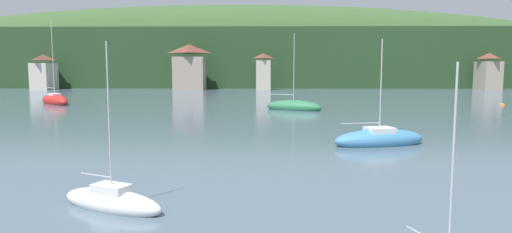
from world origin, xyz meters
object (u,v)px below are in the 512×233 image
Objects in this scene: shore_building_westcentral at (189,68)px; sailboat_far_1 at (294,107)px; sailboat_far_3 at (55,100)px; shore_building_eastcentral at (488,72)px; shore_building_west at (44,73)px; sailboat_near_5 at (112,201)px; mooring_buoy_near at (502,105)px; sailboat_mid_6 at (379,139)px; shore_building_central at (263,72)px.

sailboat_far_1 is at bearing -66.93° from shore_building_westcentral.
shore_building_eastcentral is at bearing 73.96° from sailboat_far_3.
shore_building_west is at bearing 163.68° from sailboat_far_1.
mooring_buoy_near is at bearing 75.29° from sailboat_near_5.
sailboat_mid_6 is 38.38m from mooring_buoy_near.
mooring_buoy_near is (35.99, 43.45, -0.25)m from sailboat_near_5.
shore_building_eastcentral is 1.15× the size of sailboat_mid_6.
sailboat_near_5 is at bearing -122.67° from shore_building_eastcentral.
mooring_buoy_near is at bearing -26.77° from shore_building_west.
sailboat_far_3 is at bearing 178.96° from mooring_buoy_near.
shore_building_westcentral is at bearing 139.74° from mooring_buoy_near.
mooring_buoy_near is at bearing 45.85° from sailboat_far_3.
sailboat_mid_6 is (24.12, -70.67, -4.48)m from shore_building_westcentral.
mooring_buoy_near is at bearing -113.76° from shore_building_eastcentral.
sailboat_far_1 reaches higher than shore_building_west.
sailboat_near_5 is at bearing -62.18° from shore_building_west.
shore_building_eastcentral is 99.71m from sailboat_near_5.
shore_building_eastcentral is at bearing 66.24° from mooring_buoy_near.
shore_building_west is at bearing 165.05° from sailboat_far_3.
sailboat_far_1 is at bearing -133.70° from shore_building_eastcentral.
shore_building_westcentral is 74.81m from sailboat_mid_6.
shore_building_west is 0.98× the size of shore_building_central.
shore_building_central is 47.32m from sailboat_far_3.
sailboat_far_3 reaches higher than sailboat_mid_6.
sailboat_far_3 is 1.91× the size of sailboat_near_5.
mooring_buoy_near is at bearing -40.26° from shore_building_westcentral.
mooring_buoy_near is (31.25, -39.10, -3.86)m from shore_building_central.
sailboat_near_5 is (-4.74, -82.56, -3.61)m from shore_building_central.
shore_building_eastcentral is 44.34m from mooring_buoy_near.
sailboat_far_3 is 47.58m from sailboat_mid_6.
shore_building_eastcentral is 0.70× the size of sailboat_far_3.
shore_building_central reaches higher than sailboat_near_5.
shore_building_eastcentral is (65.40, 0.11, -0.91)m from shore_building_westcentral.
sailboat_far_1 is (3.78, -46.06, -3.50)m from shore_building_central.
shore_building_eastcentral is 65.62m from sailboat_far_1.
sailboat_far_3 is (-77.00, -39.35, -3.47)m from shore_building_eastcentral.
sailboat_near_5 is at bearing -129.63° from mooring_buoy_near.
shore_building_westcentral is 0.87× the size of sailboat_far_3.
sailboat_near_5 is at bearing -148.45° from sailboat_mid_6.
shore_building_west is 90.90m from sailboat_mid_6.
shore_building_central is 13.41× the size of mooring_buoy_near.
shore_building_west is at bearing 179.95° from shore_building_eastcentral.
mooring_buoy_near is (27.47, 6.95, -0.37)m from sailboat_far_1.
shore_building_west is at bearing 142.75° from sailboat_near_5.
shore_building_westcentral is 1.25× the size of shore_building_central.
shore_building_west is 1.11× the size of sailboat_mid_6.
sailboat_far_3 is (21.11, -39.43, -3.33)m from shore_building_west.
shore_building_westcentral is 1.66× the size of sailboat_near_5.
shore_building_westcentral is 16.42m from shore_building_central.
shore_building_central is at bearing 120.31° from sailboat_far_1.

